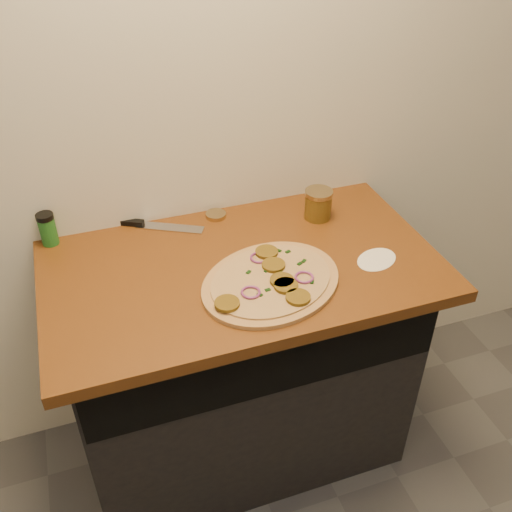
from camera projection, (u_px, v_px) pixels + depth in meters
name	position (u px, v px, depth m)	size (l,w,h in m)	color
cabinet	(241.00, 363.00, 2.04)	(1.10, 0.60, 0.86)	black
countertop	(242.00, 268.00, 1.75)	(1.20, 0.70, 0.04)	brown
pizza	(271.00, 281.00, 1.65)	(0.57, 0.57, 0.03)	tan
chefs_knife	(147.00, 225.00, 1.90)	(0.30, 0.18, 0.02)	#B7BAC1
mason_jar_lid	(216.00, 215.00, 1.95)	(0.07, 0.07, 0.01)	tan
salsa_jar	(318.00, 204.00, 1.92)	(0.09, 0.09, 0.10)	maroon
spice_shaker	(48.00, 229.00, 1.79)	(0.05, 0.05, 0.11)	#206523
flour_spill	(377.00, 260.00, 1.75)	(0.14, 0.14, 0.00)	silver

